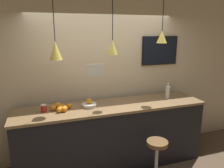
# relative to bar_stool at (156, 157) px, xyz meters

# --- Properties ---
(back_wall) EXTENTS (8.00, 0.06, 2.90)m
(back_wall) POSITION_rel_bar_stool_xyz_m (-0.49, 1.10, 1.05)
(back_wall) COLOR beige
(back_wall) RESTS_ON ground_plane
(service_counter) EXTENTS (3.08, 0.73, 1.07)m
(service_counter) POSITION_rel_bar_stool_xyz_m (-0.49, 0.63, 0.13)
(service_counter) COLOR black
(service_counter) RESTS_ON ground_plane
(bar_stool) EXTENTS (0.41, 0.41, 0.66)m
(bar_stool) POSITION_rel_bar_stool_xyz_m (0.00, 0.00, 0.00)
(bar_stool) COLOR #B7B7BC
(bar_stool) RESTS_ON ground_plane
(fruit_bowl) EXTENTS (0.23, 0.23, 0.14)m
(fruit_bowl) POSITION_rel_bar_stool_xyz_m (-0.86, 0.66, 0.71)
(fruit_bowl) COLOR beige
(fruit_bowl) RESTS_ON service_counter
(orange_pile) EXTENTS (0.32, 0.31, 0.09)m
(orange_pile) POSITION_rel_bar_stool_xyz_m (-1.30, 0.66, 0.70)
(orange_pile) COLOR orange
(orange_pile) RESTS_ON service_counter
(juice_bottle) EXTENTS (0.08, 0.08, 0.27)m
(juice_bottle) POSITION_rel_bar_stool_xyz_m (0.56, 0.66, 0.78)
(juice_bottle) COLOR silver
(juice_bottle) RESTS_ON service_counter
(spread_jar) EXTENTS (0.08, 0.08, 0.11)m
(spread_jar) POSITION_rel_bar_stool_xyz_m (-1.54, 0.66, 0.72)
(spread_jar) COLOR red
(spread_jar) RESTS_ON service_counter
(pendant_lamp_left) EXTENTS (0.18, 0.18, 0.97)m
(pendant_lamp_left) POSITION_rel_bar_stool_xyz_m (-1.32, 0.60, 1.57)
(pendant_lamp_left) COLOR black
(pendant_lamp_middle) EXTENTS (0.15, 0.15, 0.92)m
(pendant_lamp_middle) POSITION_rel_bar_stool_xyz_m (-0.49, 0.60, 1.59)
(pendant_lamp_middle) COLOR black
(pendant_lamp_right) EXTENTS (0.17, 0.17, 0.76)m
(pendant_lamp_right) POSITION_rel_bar_stool_xyz_m (0.35, 0.60, 1.74)
(pendant_lamp_right) COLOR black
(mounted_tv) EXTENTS (0.71, 0.04, 0.52)m
(mounted_tv) POSITION_rel_bar_stool_xyz_m (0.59, 1.05, 1.47)
(mounted_tv) COLOR black
(hanging_menu_board) EXTENTS (0.24, 0.01, 0.17)m
(hanging_menu_board) POSITION_rel_bar_stool_xyz_m (-0.83, 0.34, 1.30)
(hanging_menu_board) COLOR silver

